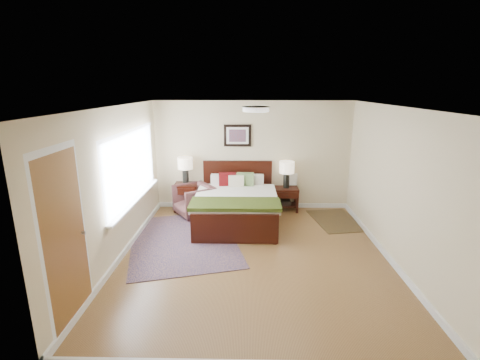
{
  "coord_description": "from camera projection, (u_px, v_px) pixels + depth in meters",
  "views": [
    {
      "loc": [
        -0.13,
        -5.41,
        2.79
      ],
      "look_at": [
        -0.26,
        1.07,
        1.05
      ],
      "focal_mm": 26.0,
      "sensor_mm": 36.0,
      "label": 1
    }
  ],
  "objects": [
    {
      "name": "window",
      "position": [
        133.0,
        167.0,
        6.3
      ],
      "size": [
        0.11,
        2.72,
        1.32
      ],
      "color": "silver",
      "rests_on": "left_wall"
    },
    {
      "name": "back_wall",
      "position": [
        253.0,
        156.0,
        8.03
      ],
      "size": [
        4.5,
        0.04,
        2.5
      ],
      "primitive_type": "cube",
      "color": "beige",
      "rests_on": "ground"
    },
    {
      "name": "front_wall",
      "position": [
        261.0,
        259.0,
        3.2
      ],
      "size": [
        4.5,
        0.04,
        2.5
      ],
      "primitive_type": "cube",
      "color": "beige",
      "rests_on": "ground"
    },
    {
      "name": "lamp_left",
      "position": [
        185.0,
        166.0,
        7.89
      ],
      "size": [
        0.34,
        0.34,
        0.61
      ],
      "color": "black",
      "rests_on": "nightstand_left"
    },
    {
      "name": "ceil_fixture",
      "position": [
        256.0,
        109.0,
        5.3
      ],
      "size": [
        0.44,
        0.44,
        0.08
      ],
      "color": "white",
      "rests_on": "ceiling"
    },
    {
      "name": "left_wall",
      "position": [
        117.0,
        185.0,
        5.66
      ],
      "size": [
        0.04,
        5.0,
        2.5
      ],
      "primitive_type": "cube",
      "color": "beige",
      "rests_on": "ground"
    },
    {
      "name": "wall_art",
      "position": [
        237.0,
        136.0,
        7.89
      ],
      "size": [
        0.62,
        0.05,
        0.5
      ],
      "color": "black",
      "rests_on": "back_wall"
    },
    {
      "name": "lamp_right",
      "position": [
        287.0,
        170.0,
        7.87
      ],
      "size": [
        0.34,
        0.34,
        0.61
      ],
      "color": "black",
      "rests_on": "nightstand_right"
    },
    {
      "name": "bed",
      "position": [
        236.0,
        200.0,
        7.24
      ],
      "size": [
        1.72,
        2.08,
        1.12
      ],
      "color": "black",
      "rests_on": "ground"
    },
    {
      "name": "rug_navy",
      "position": [
        336.0,
        220.0,
        7.49
      ],
      "size": [
        1.11,
        1.47,
        0.01
      ],
      "primitive_type": "cube",
      "rotation": [
        0.0,
        0.0,
        0.17
      ],
      "color": "black",
      "rests_on": "ground"
    },
    {
      "name": "rug_persian",
      "position": [
        183.0,
        240.0,
        6.53
      ],
      "size": [
        2.49,
        3.04,
        0.01
      ],
      "primitive_type": "cube",
      "rotation": [
        0.0,
        0.0,
        0.26
      ],
      "color": "#0C123C",
      "rests_on": "ground"
    },
    {
      "name": "armchair",
      "position": [
        194.0,
        200.0,
        7.73
      ],
      "size": [
        1.05,
        1.05,
        0.7
      ],
      "primitive_type": "imported",
      "rotation": [
        0.0,
        0.0,
        -0.97
      ],
      "color": "brown",
      "rests_on": "ground"
    },
    {
      "name": "nightstand_left",
      "position": [
        186.0,
        189.0,
        8.01
      ],
      "size": [
        0.53,
        0.48,
        0.63
      ],
      "color": "black",
      "rests_on": "ground"
    },
    {
      "name": "right_wall",
      "position": [
        395.0,
        186.0,
        5.57
      ],
      "size": [
        0.04,
        5.0,
        2.5
      ],
      "primitive_type": "cube",
      "color": "beige",
      "rests_on": "ground"
    },
    {
      "name": "ceiling",
      "position": [
        256.0,
        107.0,
        5.29
      ],
      "size": [
        4.5,
        5.0,
        0.02
      ],
      "primitive_type": "cube",
      "color": "white",
      "rests_on": "back_wall"
    },
    {
      "name": "nightstand_right",
      "position": [
        286.0,
        196.0,
        8.02
      ],
      "size": [
        0.55,
        0.41,
        0.55
      ],
      "color": "black",
      "rests_on": "ground"
    },
    {
      "name": "door",
      "position": [
        66.0,
        240.0,
        4.02
      ],
      "size": [
        0.06,
        1.0,
        2.18
      ],
      "color": "silver",
      "rests_on": "ground"
    },
    {
      "name": "floor",
      "position": [
        254.0,
        255.0,
        5.94
      ],
      "size": [
        5.0,
        5.0,
        0.0
      ],
      "primitive_type": "plane",
      "color": "brown",
      "rests_on": "ground"
    }
  ]
}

